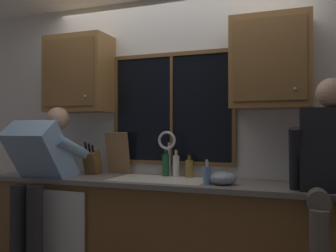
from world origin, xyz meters
name	(u,v)px	position (x,y,z in m)	size (l,w,h in m)	color
back_wall	(180,136)	(0.00, 0.06, 1.27)	(5.50, 0.12, 2.55)	silver
window_glass	(172,109)	(-0.05, -0.01, 1.52)	(1.10, 0.02, 0.95)	black
window_frame_top	(172,54)	(-0.05, -0.02, 2.02)	(1.17, 0.02, 0.04)	brown
window_frame_bottom	(172,163)	(-0.05, -0.02, 1.03)	(1.17, 0.02, 0.04)	brown
window_frame_left	(116,110)	(-0.62, -0.02, 1.52)	(0.04, 0.02, 0.95)	brown
window_frame_right	(234,107)	(0.51, -0.02, 1.52)	(0.04, 0.02, 0.95)	brown
window_mullion_center	(172,109)	(-0.05, -0.02, 1.52)	(0.02, 0.02, 0.95)	brown
lower_cabinet_run	(166,237)	(0.00, -0.29, 0.44)	(3.10, 0.58, 0.88)	brown
countertop	(166,182)	(0.00, -0.31, 0.90)	(3.16, 0.62, 0.04)	slate
dishwasher_front	(54,235)	(-0.89, -0.61, 0.46)	(0.60, 0.02, 0.74)	white
upper_cabinet_left	(79,75)	(-0.94, -0.17, 1.86)	(0.61, 0.36, 0.72)	olive
upper_cabinet_right	(271,63)	(0.83, -0.17, 1.86)	(0.61, 0.36, 0.72)	olive
sink	(160,191)	(-0.05, -0.30, 0.82)	(0.80, 0.46, 0.21)	white
faucet	(168,148)	(-0.05, -0.12, 1.17)	(0.18, 0.09, 0.40)	silver
person_standing	(40,174)	(-1.04, -0.60, 0.95)	(0.53, 0.70, 1.54)	#262628
person_sitting_on_counter	(333,166)	(1.25, -0.57, 1.10)	(0.54, 0.59, 1.26)	#595147
knife_block	(92,162)	(-0.77, -0.20, 1.03)	(0.12, 0.18, 0.32)	brown
cutting_board	(118,153)	(-0.56, -0.09, 1.11)	(0.23, 0.02, 0.40)	#997047
mixing_bowl	(223,178)	(0.50, -0.40, 0.97)	(0.21, 0.21, 0.10)	#8C99A8
soap_dispenser	(207,175)	(0.39, -0.44, 0.99)	(0.06, 0.07, 0.19)	#668CCC
bottle_green_glass	(189,168)	(0.14, -0.10, 1.00)	(0.07, 0.07, 0.20)	olive
bottle_tall_clear	(176,165)	(0.03, -0.12, 1.02)	(0.06, 0.06, 0.25)	silver
bottle_amber_small	(166,164)	(-0.08, -0.09, 1.02)	(0.06, 0.06, 0.25)	#1E592D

